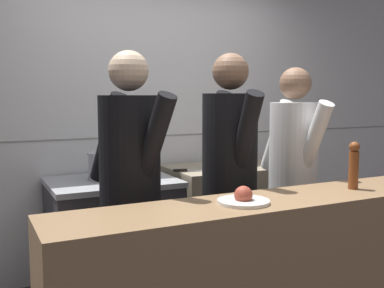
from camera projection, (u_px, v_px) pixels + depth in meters
name	position (u px, v px, depth m)	size (l,w,h in m)	color
wall_back_tiled	(152.00, 118.00, 3.89)	(8.00, 0.06, 2.60)	white
oven_range	(113.00, 236.00, 3.41)	(0.93, 0.71, 0.87)	#38383D
prep_counter	(226.00, 219.00, 3.84)	(0.96, 0.65, 0.90)	gray
pass_counter	(274.00, 285.00, 2.44)	(2.45, 0.45, 0.95)	#93704C
stock_pot	(108.00, 165.00, 3.37)	(0.31, 0.31, 0.21)	#B7BABF
mixing_bowl_steel	(233.00, 160.00, 3.81)	(0.23, 0.23, 0.11)	#B7BABF
chefs_knife	(193.00, 170.00, 3.54)	(0.38, 0.13, 0.02)	#B7BABF
plated_dish_main	(243.00, 199.00, 2.28)	(0.27, 0.27, 0.09)	white
pepper_mill	(354.00, 164.00, 2.62)	(0.06, 0.06, 0.28)	brown
chef_head_cook	(130.00, 185.00, 2.62)	(0.45, 0.75, 1.75)	black
chef_sous	(230.00, 175.00, 2.93)	(0.39, 0.77, 1.77)	black
chef_line	(293.00, 173.00, 3.21)	(0.35, 0.74, 1.69)	black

